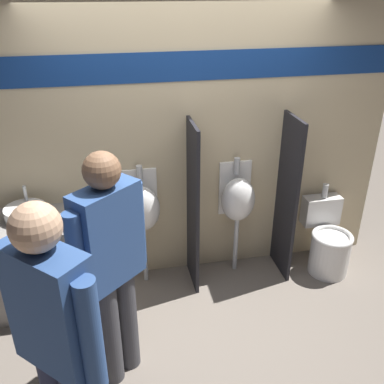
# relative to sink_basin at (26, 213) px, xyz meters

# --- Properties ---
(ground_plane) EXTENTS (16.00, 16.00, 0.00)m
(ground_plane) POSITION_rel_sink_basin_xyz_m (1.38, -0.35, -0.91)
(ground_plane) COLOR #70665B
(display_wall) EXTENTS (3.90, 0.07, 2.70)m
(display_wall) POSITION_rel_sink_basin_xyz_m (1.38, 0.25, 0.45)
(display_wall) COLOR beige
(display_wall) RESTS_ON ground_plane
(sink_counter) EXTENTS (0.94, 0.56, 0.86)m
(sink_counter) POSITION_rel_sink_basin_xyz_m (-0.05, -0.06, -0.48)
(sink_counter) COLOR gray
(sink_counter) RESTS_ON ground_plane
(sink_basin) EXTENTS (0.34, 0.34, 0.24)m
(sink_basin) POSITION_rel_sink_basin_xyz_m (0.00, 0.00, 0.00)
(sink_basin) COLOR white
(sink_basin) RESTS_ON sink_counter
(cell_phone) EXTENTS (0.07, 0.14, 0.01)m
(cell_phone) POSITION_rel_sink_basin_xyz_m (0.23, -0.17, -0.05)
(cell_phone) COLOR black
(cell_phone) RESTS_ON sink_counter
(divider_near_counter) EXTENTS (0.03, 0.44, 1.59)m
(divider_near_counter) POSITION_rel_sink_basin_xyz_m (1.42, 0.00, -0.11)
(divider_near_counter) COLOR black
(divider_near_counter) RESTS_ON ground_plane
(divider_mid) EXTENTS (0.03, 0.44, 1.59)m
(divider_mid) POSITION_rel_sink_basin_xyz_m (2.33, 0.00, -0.11)
(divider_mid) COLOR black
(divider_mid) RESTS_ON ground_plane
(urinal_near_counter) EXTENTS (0.33, 0.27, 1.18)m
(urinal_near_counter) POSITION_rel_sink_basin_xyz_m (0.97, 0.10, -0.12)
(urinal_near_counter) COLOR silver
(urinal_near_counter) RESTS_ON ground_plane
(urinal_far) EXTENTS (0.33, 0.27, 1.18)m
(urinal_far) POSITION_rel_sink_basin_xyz_m (1.87, 0.10, -0.12)
(urinal_far) COLOR silver
(urinal_far) RESTS_ON ground_plane
(toilet) EXTENTS (0.40, 0.56, 0.85)m
(toilet) POSITION_rel_sink_basin_xyz_m (2.78, -0.09, -0.61)
(toilet) COLOR white
(toilet) RESTS_ON ground_plane
(person_in_vest) EXTENTS (0.49, 0.44, 1.77)m
(person_in_vest) POSITION_rel_sink_basin_xyz_m (0.68, -0.96, 0.07)
(person_in_vest) COLOR #3D3D42
(person_in_vest) RESTS_ON ground_plane
(person_with_lanyard) EXTENTS (0.48, 0.47, 1.80)m
(person_with_lanyard) POSITION_rel_sink_basin_xyz_m (0.39, -1.61, 0.09)
(person_with_lanyard) COLOR #282D4C
(person_with_lanyard) RESTS_ON ground_plane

